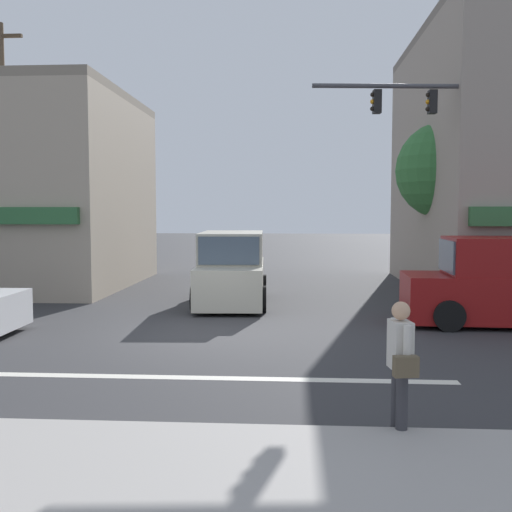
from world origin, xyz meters
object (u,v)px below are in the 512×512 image
utility_pole_near_left (4,157)px  pedestrian_foreground_with_bag (400,362)px  traffic_light_mast (458,156)px  utility_pole_far_right (436,167)px  van_waiting_far (507,284)px  street_tree (445,171)px  van_parked_curbside (232,270)px

utility_pole_near_left → pedestrian_foreground_with_bag: bearing=-47.6°
utility_pole_near_left → traffic_light_mast: utility_pole_near_left is taller
utility_pole_near_left → utility_pole_far_right: utility_pole_near_left is taller
traffic_light_mast → van_waiting_far: 3.60m
utility_pole_far_right → traffic_light_mast: size_ratio=1.37×
utility_pole_far_right → traffic_light_mast: bearing=-98.6°
street_tree → utility_pole_near_left: 14.02m
utility_pole_near_left → van_parked_curbside: (7.31, -0.96, -3.42)m
street_tree → utility_pole_far_right: (0.49, 3.31, 0.38)m
street_tree → utility_pole_far_right: 3.37m
utility_pole_near_left → pedestrian_foreground_with_bag: 15.83m
van_waiting_far → pedestrian_foreground_with_bag: 8.39m
van_waiting_far → pedestrian_foreground_with_bag: van_waiting_far is taller
utility_pole_near_left → traffic_light_mast: (13.40, -2.43, -0.25)m
van_parked_curbside → van_waiting_far: 7.53m
utility_pole_far_right → van_waiting_far: bearing=-91.5°
street_tree → utility_pole_far_right: bearing=81.6°
street_tree → pedestrian_foreground_with_bag: bearing=-105.7°
van_parked_curbside → pedestrian_foreground_with_bag: (3.10, -10.44, -0.05)m
utility_pole_near_left → pedestrian_foreground_with_bag: utility_pole_near_left is taller
traffic_light_mast → van_waiting_far: (0.83, -1.50, -3.17)m
pedestrian_foreground_with_bag → traffic_light_mast: bearing=71.6°
utility_pole_near_left → van_parked_curbside: size_ratio=1.83×
utility_pole_near_left → traffic_light_mast: bearing=-10.3°
utility_pole_far_right → pedestrian_foreground_with_bag: utility_pole_far_right is taller
van_waiting_far → pedestrian_foreground_with_bag: bearing=-117.1°
utility_pole_far_right → van_waiting_far: size_ratio=1.82×
van_waiting_far → street_tree: bearing=93.0°
utility_pole_far_right → van_parked_curbside: size_ratio=1.82×
utility_pole_far_right → van_parked_curbside: 9.62m
street_tree → utility_pole_far_right: size_ratio=0.66×
utility_pole_far_right → pedestrian_foreground_with_bag: (-4.04, -15.92, -3.45)m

